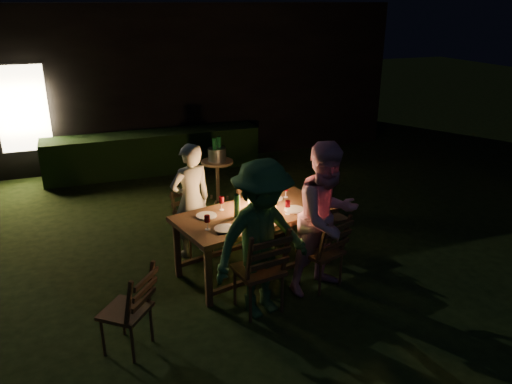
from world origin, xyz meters
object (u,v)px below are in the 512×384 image
object	(u,v)px
chair_near_left	(259,284)
lantern	(255,198)
person_house_side	(191,201)
bottle_bucket_b	(219,151)
dining_table	(254,218)
person_opp_left	(262,240)
chair_end	(327,227)
bottle_bucket_a	(215,153)
chair_far_right	(256,220)
person_opp_right	(327,218)
bottle_table	(237,206)
chair_near_right	(322,263)
chair_far_left	(194,236)
side_table	(217,166)
ice_bucket	(217,154)
chair_spare	(129,324)

from	to	relation	value
chair_near_left	lantern	size ratio (longest dim) A/B	3.08
person_house_side	bottle_bucket_b	world-z (taller)	person_house_side
dining_table	person_opp_left	world-z (taller)	person_opp_left
chair_end	person_opp_left	size ratio (longest dim) A/B	0.52
chair_near_left	bottle_bucket_a	xyz separation A→B (m)	(0.44, 3.24, 0.56)
chair_far_right	person_opp_right	xyz separation A→B (m)	(0.28, -1.57, 0.63)
chair_near_left	chair_far_right	size ratio (longest dim) A/B	1.19
chair_far_right	bottle_table	world-z (taller)	bottle_table
person_opp_left	bottle_table	world-z (taller)	person_opp_left
chair_near_left	bottle_bucket_a	world-z (taller)	chair_near_left
dining_table	chair_far_right	distance (m)	1.04
chair_near_right	person_opp_right	bearing A→B (deg)	-97.92
chair_far_left	bottle_bucket_b	size ratio (longest dim) A/B	2.91
dining_table	side_table	world-z (taller)	dining_table
lantern	chair_far_right	bearing A→B (deg)	68.76
person_house_side	chair_far_right	bearing A→B (deg)	177.07
ice_bucket	bottle_bucket_a	world-z (taller)	bottle_bucket_a
chair_spare	ice_bucket	xyz separation A→B (m)	(1.92, 3.47, 0.54)
person_opp_right	side_table	distance (m)	3.16
chair_far_right	person_house_side	world-z (taller)	person_house_side
person_opp_left	bottle_table	bearing A→B (deg)	76.29
chair_end	chair_spare	world-z (taller)	chair_spare
chair_far_left	bottle_table	size ratio (longest dim) A/B	3.33
bottle_table	chair_near_left	bearing A→B (deg)	-91.13
bottle_bucket_a	chair_near_left	bearing A→B (deg)	-97.74
lantern	person_opp_right	bearing A→B (deg)	-51.77
person_house_side	lantern	size ratio (longest dim) A/B	4.44
chair_near_left	chair_far_left	world-z (taller)	chair_near_left
chair_end	person_opp_left	world-z (taller)	person_opp_left
chair_near_left	person_house_side	xyz separation A→B (m)	(-0.37, 1.55, 0.45)
person_opp_left	ice_bucket	distance (m)	3.36
chair_spare	side_table	world-z (taller)	chair_spare
chair_far_left	side_table	bearing A→B (deg)	-132.56
person_opp_left	bottle_bucket_a	size ratio (longest dim) A/B	5.52
bottle_bucket_a	bottle_bucket_b	distance (m)	0.13
ice_bucket	person_opp_right	bearing A→B (deg)	-82.73
chair_spare	person_opp_left	xyz separation A→B (m)	(1.45, 0.14, 0.59)
bottle_table	chair_far_left	bearing A→B (deg)	118.20
chair_far_left	bottle_bucket_a	bearing A→B (deg)	-131.73
bottle_bucket_b	chair_far_right	bearing A→B (deg)	-87.40
chair_far_left	chair_end	bearing A→B (deg)	151.94
person_opp_left	lantern	distance (m)	1.01
dining_table	ice_bucket	size ratio (longest dim) A/B	6.97
person_house_side	bottle_bucket_a	xyz separation A→B (m)	(0.81, 1.69, 0.10)
dining_table	chair_far_right	xyz separation A→B (m)	(0.35, 0.88, -0.45)
chair_spare	bottle_bucket_b	xyz separation A→B (m)	(1.97, 3.51, 0.59)
chair_far_right	dining_table	bearing A→B (deg)	52.15
bottle_bucket_a	bottle_table	bearing A→B (deg)	-99.86
ice_bucket	bottle_bucket_b	size ratio (longest dim) A/B	0.94
person_opp_left	ice_bucket	world-z (taller)	person_opp_left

